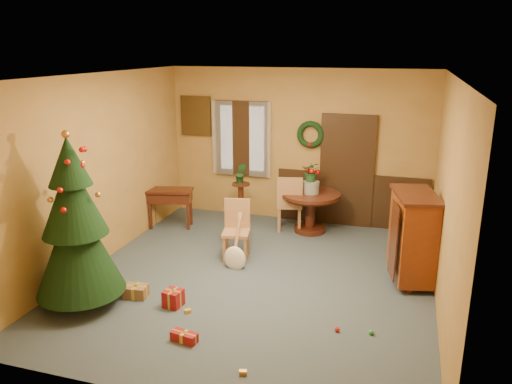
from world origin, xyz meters
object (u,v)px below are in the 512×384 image
at_px(dining_table, 310,205).
at_px(chair_near, 237,227).
at_px(christmas_tree, 75,226).
at_px(sideboard, 413,235).
at_px(writing_desk, 170,199).

relative_size(dining_table, chair_near, 1.12).
bearing_deg(christmas_tree, sideboard, 25.87).
bearing_deg(dining_table, chair_near, -121.37).
bearing_deg(chair_near, sideboard, -1.40).
bearing_deg(chair_near, dining_table, 58.63).
bearing_deg(writing_desk, sideboard, -13.52).
height_order(dining_table, chair_near, chair_near).
height_order(dining_table, sideboard, sideboard).
relative_size(dining_table, sideboard, 0.81).
bearing_deg(chair_near, writing_desk, 149.39).
xyz_separation_m(chair_near, writing_desk, (-1.64, 0.97, 0.04)).
relative_size(chair_near, writing_desk, 1.06).
distance_m(dining_table, sideboard, 2.35).
distance_m(chair_near, christmas_tree, 2.57).
xyz_separation_m(writing_desk, sideboard, (4.30, -1.03, 0.15)).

